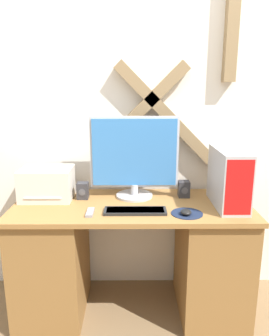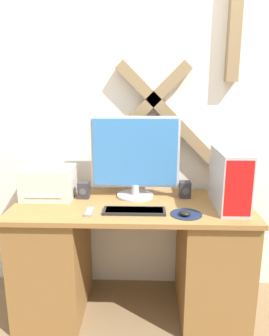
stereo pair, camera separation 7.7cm
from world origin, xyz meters
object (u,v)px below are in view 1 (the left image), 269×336
at_px(keyboard, 135,211).
at_px(computer_tower, 229,178).
at_px(speaker_right, 184,189).
at_px(mouse, 186,212).
at_px(monitor, 134,156).
at_px(remote_control, 90,212).
at_px(printer, 47,184).
at_px(speaker_left, 83,191).

xyz_separation_m(keyboard, computer_tower, (0.60, 0.12, 0.17)).
height_order(keyboard, speaker_right, speaker_right).
bearing_deg(mouse, computer_tower, 29.37).
relative_size(monitor, speaker_right, 5.34).
distance_m(speaker_right, remote_control, 0.69).
distance_m(monitor, printer, 0.62).
bearing_deg(monitor, speaker_right, -1.51).
distance_m(keyboard, computer_tower, 0.63).
distance_m(printer, remote_control, 0.44).
distance_m(mouse, printer, 0.96).
xyz_separation_m(monitor, computer_tower, (0.60, -0.18, -0.10)).
relative_size(monitor, keyboard, 1.57).
xyz_separation_m(printer, remote_control, (0.32, -0.28, -0.10)).
bearing_deg(printer, computer_tower, -6.87).
distance_m(keyboard, remote_control, 0.27).
relative_size(speaker_left, speaker_right, 1.00).
distance_m(keyboard, mouse, 0.31).
bearing_deg(keyboard, speaker_left, 144.13).
bearing_deg(mouse, speaker_right, 83.65).
height_order(monitor, speaker_left, monitor).
distance_m(computer_tower, printer, 1.21).
distance_m(speaker_left, remote_control, 0.29).
relative_size(printer, remote_control, 2.63).
distance_m(monitor, computer_tower, 0.64).
bearing_deg(computer_tower, speaker_left, 171.56).
bearing_deg(printer, monitor, 3.61).
bearing_deg(monitor, speaker_left, -173.57).
xyz_separation_m(keyboard, printer, (-0.60, 0.26, 0.10)).
distance_m(keyboard, speaker_right, 0.45).
bearing_deg(remote_control, keyboard, 3.88).
xyz_separation_m(keyboard, remote_control, (-0.27, -0.02, -0.00)).
xyz_separation_m(printer, speaker_left, (0.24, -0.00, -0.05)).
bearing_deg(speaker_left, keyboard, -35.87).
height_order(computer_tower, speaker_left, computer_tower).
relative_size(computer_tower, speaker_left, 3.73).
height_order(printer, speaker_right, printer).
relative_size(computer_tower, remote_control, 3.22).
bearing_deg(remote_control, mouse, -2.88).
relative_size(keyboard, speaker_right, 3.39).
xyz_separation_m(monitor, mouse, (0.31, -0.35, -0.27)).
height_order(keyboard, speaker_left, speaker_left).
height_order(mouse, printer, printer).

